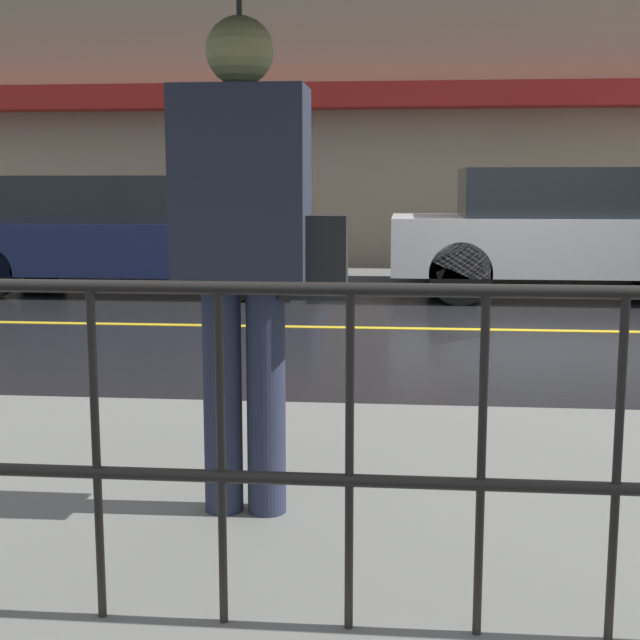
{
  "coord_description": "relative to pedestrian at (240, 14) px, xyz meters",
  "views": [
    {
      "loc": [
        -1.09,
        -8.32,
        1.36
      ],
      "look_at": [
        -1.75,
        -1.48,
        0.3
      ],
      "focal_mm": 50.0,
      "sensor_mm": 36.0,
      "label": 1
    }
  ],
  "objects": [
    {
      "name": "pedestrian",
      "position": [
        0.0,
        0.0,
        0.0
      ],
      "size": [
        1.18,
        1.18,
        2.25
      ],
      "color": "#23283D",
      "rests_on": "sidewalk_near"
    },
    {
      "name": "ground_plane",
      "position": [
        1.68,
        5.14,
        -1.94
      ],
      "size": [
        80.0,
        80.0,
        0.0
      ],
      "primitive_type": "plane",
      "color": "black"
    },
    {
      "name": "car_navy",
      "position": [
        -2.89,
        7.67,
        -1.21
      ],
      "size": [
        4.74,
        1.71,
        1.44
      ],
      "color": "#19234C",
      "rests_on": "ground_plane"
    },
    {
      "name": "car_white",
      "position": [
        2.43,
        7.67,
        -1.16
      ],
      "size": [
        4.1,
        1.83,
        1.53
      ],
      "color": "silver",
      "rests_on": "ground_plane"
    },
    {
      "name": "sidewalk_far",
      "position": [
        1.68,
        9.42,
        -1.87
      ],
      "size": [
        28.0,
        1.66,
        0.13
      ],
      "color": "slate",
      "rests_on": "ground_plane"
    },
    {
      "name": "building_storefront",
      "position": [
        1.68,
        10.38,
        1.32
      ],
      "size": [
        28.0,
        0.85,
        6.59
      ],
      "color": "gray",
      "rests_on": "ground_plane"
    },
    {
      "name": "lane_marking",
      "position": [
        1.68,
        5.14,
        -1.94
      ],
      "size": [
        25.2,
        0.12,
        0.01
      ],
      "color": "gold",
      "rests_on": "ground_plane"
    }
  ]
}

